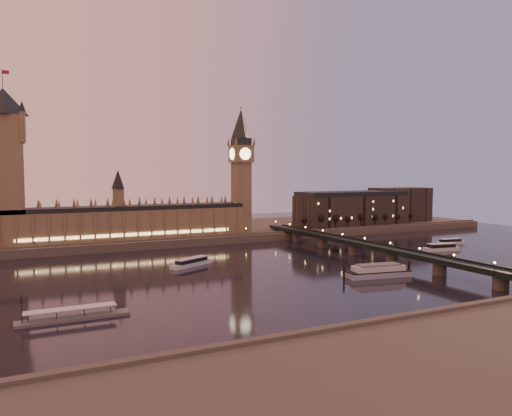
{
  "coord_description": "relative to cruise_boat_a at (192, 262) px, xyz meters",
  "views": [
    {
      "loc": [
        -117.39,
        -254.34,
        56.47
      ],
      "look_at": [
        25.23,
        35.0,
        32.98
      ],
      "focal_mm": 35.0,
      "sensor_mm": 36.0,
      "label": 1
    }
  ],
  "objects": [
    {
      "name": "bare_tree_3",
      "position": [
        174.84,
        80.57,
        12.34
      ],
      "size": [
        5.62,
        5.62,
        11.42
      ],
      "color": "black",
      "rests_on": "ground"
    },
    {
      "name": "cruise_boat_a",
      "position": [
        0.0,
        0.0,
        0.0
      ],
      "size": [
        30.25,
        20.55,
        4.93
      ],
      "rotation": [
        0.0,
        0.0,
        0.5
      ],
      "color": "silver",
      "rests_on": "ground"
    },
    {
      "name": "moored_barge",
      "position": [
        79.76,
        -74.48,
        0.98
      ],
      "size": [
        40.14,
        15.45,
        7.45
      ],
      "rotation": [
        0.0,
        0.0,
        -0.16
      ],
      "color": "#8B97B1",
      "rests_on": "ground"
    },
    {
      "name": "far_embankment",
      "position": [
        51.08,
        136.57,
        0.83
      ],
      "size": [
        560.0,
        130.0,
        6.0
      ],
      "primitive_type": "cube",
      "color": "#423D35",
      "rests_on": "ground"
    },
    {
      "name": "big_ben",
      "position": [
        75.07,
        92.56,
        61.78
      ],
      "size": [
        17.68,
        17.68,
        104.0
      ],
      "color": "brown",
      "rests_on": "ground"
    },
    {
      "name": "bare_tree_4",
      "position": [
        189.37,
        80.57,
        12.34
      ],
      "size": [
        5.62,
        5.62,
        11.42
      ],
      "color": "black",
      "rests_on": "ground"
    },
    {
      "name": "cruise_boat_c",
      "position": [
        179.23,
        -24.21,
        0.2
      ],
      "size": [
        27.75,
        11.79,
        5.38
      ],
      "rotation": [
        0.0,
        0.0,
        -0.17
      ],
      "color": "silver",
      "rests_on": "ground"
    },
    {
      "name": "bare_tree_5",
      "position": [
        203.91,
        80.57,
        12.34
      ],
      "size": [
        5.62,
        5.62,
        11.42
      ],
      "color": "black",
      "rests_on": "ground"
    },
    {
      "name": "pontoon_pier",
      "position": [
        -76.49,
        -84.21,
        -0.98
      ],
      "size": [
        41.53,
        6.92,
        11.08
      ],
      "color": "#595B5E",
      "rests_on": "ground"
    },
    {
      "name": "westminster_bridge",
      "position": [
        112.69,
        -28.43,
        3.35
      ],
      "size": [
        13.2,
        260.0,
        15.3
      ],
      "color": "black",
      "rests_on": "ground"
    },
    {
      "name": "bare_tree_0",
      "position": [
        131.24,
        80.57,
        12.34
      ],
      "size": [
        5.62,
        5.62,
        11.42
      ],
      "color": "black",
      "rests_on": "ground"
    },
    {
      "name": "city_block",
      "position": [
        216.02,
        102.5,
        20.07
      ],
      "size": [
        155.0,
        45.0,
        34.0
      ],
      "color": "black",
      "rests_on": "ground"
    },
    {
      "name": "bare_tree_1",
      "position": [
        145.77,
        80.57,
        12.34
      ],
      "size": [
        5.62,
        5.62,
        11.42
      ],
      "color": "black",
      "rests_on": "ground"
    },
    {
      "name": "bare_tree_6",
      "position": [
        218.44,
        80.57,
        12.34
      ],
      "size": [
        5.62,
        5.62,
        11.42
      ],
      "color": "black",
      "rests_on": "ground"
    },
    {
      "name": "bare_tree_8",
      "position": [
        247.5,
        80.57,
        12.34
      ],
      "size": [
        5.62,
        5.62,
        11.42
      ],
      "color": "black",
      "rests_on": "ground"
    },
    {
      "name": "cruise_boat_b",
      "position": [
        211.33,
        -2.96,
        -0.25
      ],
      "size": [
        24.22,
        8.99,
        4.37
      ],
      "rotation": [
        0.0,
        0.0,
        -0.13
      ],
      "color": "silver",
      "rests_on": "ground"
    },
    {
      "name": "palace_of_westminster",
      "position": [
        -19.04,
        92.56,
        19.54
      ],
      "size": [
        180.0,
        26.62,
        52.0
      ],
      "color": "brown",
      "rests_on": "ground"
    },
    {
      "name": "bare_tree_7",
      "position": [
        232.97,
        80.57,
        12.34
      ],
      "size": [
        5.62,
        5.62,
        11.42
      ],
      "color": "black",
      "rests_on": "ground"
    },
    {
      "name": "bare_tree_2",
      "position": [
        160.31,
        80.57,
        12.34
      ],
      "size": [
        5.62,
        5.62,
        11.42
      ],
      "color": "black",
      "rests_on": "ground"
    },
    {
      "name": "ground",
      "position": [
        21.08,
        -28.43,
        -2.17
      ],
      "size": [
        700.0,
        700.0,
        0.0
      ],
      "primitive_type": "plane",
      "color": "black",
      "rests_on": "ground"
    },
    {
      "name": "victoria_tower",
      "position": [
        -98.92,
        92.57,
        63.62
      ],
      "size": [
        31.68,
        31.68,
        118.0
      ],
      "color": "brown",
      "rests_on": "ground"
    }
  ]
}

